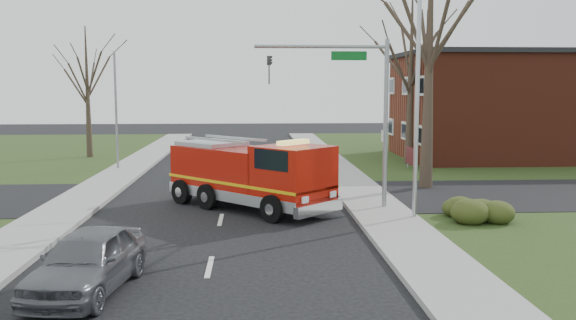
{
  "coord_description": "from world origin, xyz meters",
  "views": [
    {
      "loc": [
        1.21,
        -22.42,
        4.96
      ],
      "look_at": [
        2.64,
        1.99,
        2.0
      ],
      "focal_mm": 38.0,
      "sensor_mm": 36.0,
      "label": 1
    }
  ],
  "objects": [
    {
      "name": "bare_tree_far",
      "position": [
        11.0,
        15.0,
        6.49
      ],
      "size": [
        5.25,
        5.25,
        10.5
      ],
      "color": "#32251D",
      "rests_on": "ground"
    },
    {
      "name": "brick_building",
      "position": [
        19.0,
        18.0,
        3.66
      ],
      "size": [
        15.4,
        10.4,
        7.25
      ],
      "color": "maroon",
      "rests_on": "ground"
    },
    {
      "name": "utility_pole_far",
      "position": [
        -6.8,
        14.0,
        3.5
      ],
      "size": [
        0.14,
        0.14,
        7.0
      ],
      "primitive_type": "cylinder",
      "color": "gray",
      "rests_on": "ground"
    },
    {
      "name": "ground",
      "position": [
        0.0,
        0.0,
        0.0
      ],
      "size": [
        120.0,
        120.0,
        0.0
      ],
      "primitive_type": "plane",
      "color": "black",
      "rests_on": "ground"
    },
    {
      "name": "streetlight_pole",
      "position": [
        7.14,
        -0.5,
        4.55
      ],
      "size": [
        1.48,
        0.16,
        8.4
      ],
      "color": "#B7BABF",
      "rests_on": "ground"
    },
    {
      "name": "health_center_sign",
      "position": [
        10.5,
        12.5,
        0.88
      ],
      "size": [
        0.12,
        2.0,
        1.4
      ],
      "color": "#501217",
      "rests_on": "ground"
    },
    {
      "name": "bare_tree_near",
      "position": [
        9.5,
        6.0,
        7.41
      ],
      "size": [
        6.0,
        6.0,
        12.0
      ],
      "color": "#32251D",
      "rests_on": "ground"
    },
    {
      "name": "sidewalk_left",
      "position": [
        -6.2,
        0.0,
        0.07
      ],
      "size": [
        2.4,
        80.0,
        0.15
      ],
      "primitive_type": "cube",
      "color": "#9A9994",
      "rests_on": "ground"
    },
    {
      "name": "fire_engine",
      "position": [
        1.14,
        2.01,
        1.34
      ],
      "size": [
        6.89,
        6.99,
        2.95
      ],
      "rotation": [
        0.0,
        0.0,
        0.77
      ],
      "color": "#A71207",
      "rests_on": "ground"
    },
    {
      "name": "sidewalk_right",
      "position": [
        6.2,
        0.0,
        0.07
      ],
      "size": [
        2.4,
        80.0,
        0.15
      ],
      "primitive_type": "cube",
      "color": "#9A9994",
      "rests_on": "ground"
    },
    {
      "name": "parked_car_maroon",
      "position": [
        -2.8,
        -7.85,
        0.77
      ],
      "size": [
        2.45,
        4.72,
        1.54
      ],
      "primitive_type": "imported",
      "rotation": [
        0.0,
        0.0,
        -0.15
      ],
      "color": "#585A5F",
      "rests_on": "ground"
    },
    {
      "name": "bare_tree_left",
      "position": [
        -10.0,
        20.0,
        5.56
      ],
      "size": [
        4.5,
        4.5,
        9.0
      ],
      "color": "#32251D",
      "rests_on": "ground"
    },
    {
      "name": "hedge_corner",
      "position": [
        9.0,
        -1.0,
        0.58
      ],
      "size": [
        2.8,
        2.0,
        0.9
      ],
      "primitive_type": "ellipsoid",
      "color": "#2D3A15",
      "rests_on": "lawn_right"
    },
    {
      "name": "traffic_signal_mast",
      "position": [
        5.21,
        1.5,
        4.71
      ],
      "size": [
        5.29,
        0.18,
        6.8
      ],
      "color": "gray",
      "rests_on": "ground"
    }
  ]
}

